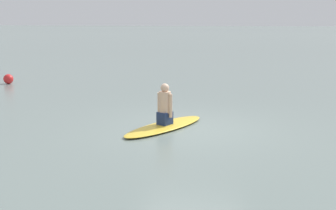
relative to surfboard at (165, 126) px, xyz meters
name	(u,v)px	position (x,y,z in m)	size (l,w,h in m)	color
ground_plane	(190,129)	(-0.62, -0.08, -0.04)	(400.00, 400.00, 0.00)	slate
surfboard	(165,126)	(0.00, 0.00, 0.00)	(2.80, 0.78, 0.09)	gold
person_paddler	(165,106)	(0.00, 0.00, 0.50)	(0.43, 0.41, 1.00)	navy
buoy_marker	(8,79)	(8.29, -5.52, 0.16)	(0.40, 0.40, 0.40)	red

